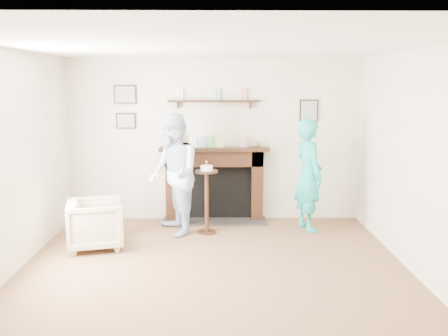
{
  "coord_description": "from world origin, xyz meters",
  "views": [
    {
      "loc": [
        0.04,
        -5.17,
        2.14
      ],
      "look_at": [
        0.13,
        0.9,
        1.09
      ],
      "focal_mm": 40.0,
      "sensor_mm": 36.0,
      "label": 1
    }
  ],
  "objects_px": {
    "man": "(174,234)",
    "woman": "(307,229)",
    "armchair": "(97,247)",
    "pedestal_table": "(207,189)"
  },
  "relations": [
    {
      "from": "man",
      "to": "woman",
      "type": "relative_size",
      "value": 1.06
    },
    {
      "from": "man",
      "to": "woman",
      "type": "xyz_separation_m",
      "value": [
        1.93,
        0.19,
        0.0
      ]
    },
    {
      "from": "armchair",
      "to": "woman",
      "type": "distance_m",
      "value": 3.0
    },
    {
      "from": "man",
      "to": "pedestal_table",
      "type": "distance_m",
      "value": 0.79
    },
    {
      "from": "man",
      "to": "pedestal_table",
      "type": "xyz_separation_m",
      "value": [
        0.46,
        0.03,
        0.64
      ]
    },
    {
      "from": "woman",
      "to": "man",
      "type": "bearing_deg",
      "value": 80.14
    },
    {
      "from": "armchair",
      "to": "pedestal_table",
      "type": "bearing_deg",
      "value": -80.28
    },
    {
      "from": "woman",
      "to": "pedestal_table",
      "type": "height_order",
      "value": "pedestal_table"
    },
    {
      "from": "armchair",
      "to": "man",
      "type": "relative_size",
      "value": 0.41
    },
    {
      "from": "man",
      "to": "woman",
      "type": "distance_m",
      "value": 1.94
    }
  ]
}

